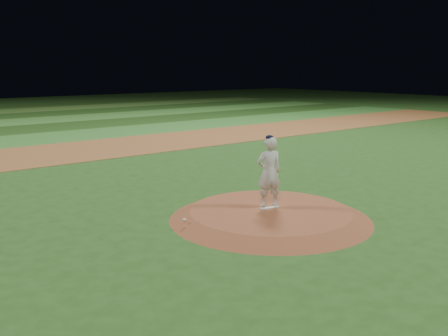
# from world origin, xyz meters

# --- Properties ---
(ground) EXTENTS (120.00, 120.00, 0.00)m
(ground) POSITION_xyz_m (0.00, 0.00, 0.00)
(ground) COLOR #234F19
(ground) RESTS_ON ground
(infield_dirt_band) EXTENTS (70.00, 6.00, 0.02)m
(infield_dirt_band) POSITION_xyz_m (0.00, 14.00, 0.01)
(infield_dirt_band) COLOR brown
(infield_dirt_band) RESTS_ON ground
(outfield_stripe_0) EXTENTS (70.00, 5.00, 0.02)m
(outfield_stripe_0) POSITION_xyz_m (0.00, 19.50, 0.01)
(outfield_stripe_0) COLOR #307329
(outfield_stripe_0) RESTS_ON ground
(outfield_stripe_1) EXTENTS (70.00, 5.00, 0.02)m
(outfield_stripe_1) POSITION_xyz_m (0.00, 24.50, 0.01)
(outfield_stripe_1) COLOR #1E4315
(outfield_stripe_1) RESTS_ON ground
(pitchers_mound) EXTENTS (5.50, 5.50, 0.25)m
(pitchers_mound) POSITION_xyz_m (0.00, 0.00, 0.12)
(pitchers_mound) COLOR brown
(pitchers_mound) RESTS_ON ground
(pitching_rubber) EXTENTS (0.58, 0.23, 0.03)m
(pitching_rubber) POSITION_xyz_m (0.11, 0.13, 0.26)
(pitching_rubber) COLOR silver
(pitching_rubber) RESTS_ON pitchers_mound
(rosin_bag) EXTENTS (0.10, 0.10, 0.06)m
(rosin_bag) POSITION_xyz_m (-2.36, 0.68, 0.28)
(rosin_bag) COLOR silver
(rosin_bag) RESTS_ON pitchers_mound
(pitcher_on_mound) EXTENTS (0.83, 0.68, 2.02)m
(pitcher_on_mound) POSITION_xyz_m (0.20, 0.28, 1.24)
(pitcher_on_mound) COLOR silver
(pitcher_on_mound) RESTS_ON pitchers_mound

